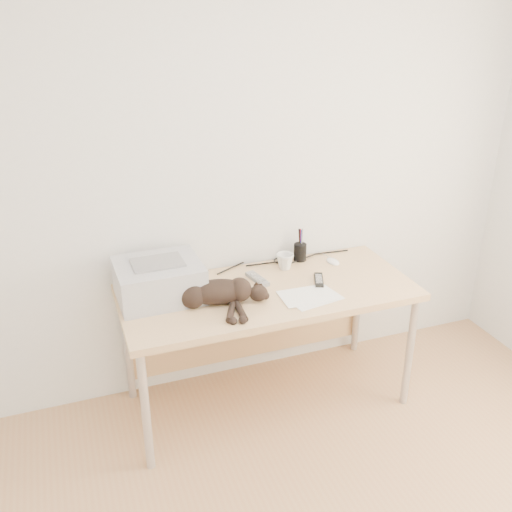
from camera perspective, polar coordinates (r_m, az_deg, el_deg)
name	(u,v)px	position (r m, az deg, el deg)	size (l,w,h in m)	color
wall_back	(246,172)	(3.21, -1.02, 8.39)	(3.50, 3.50, 0.00)	silver
desk	(262,303)	(3.24, 0.65, -4.77)	(1.60, 0.70, 0.74)	tan
printer	(159,280)	(3.03, -9.70, -2.38)	(0.45, 0.38, 0.21)	#A7A7AC
papers	(310,296)	(3.04, 5.39, -4.05)	(0.32, 0.24, 0.01)	white
cat	(214,294)	(2.94, -4.19, -3.78)	(0.61, 0.36, 0.14)	black
mug	(285,261)	(3.32, 2.91, -0.55)	(0.10, 0.10, 0.09)	silver
pen_cup	(300,252)	(3.43, 4.43, 0.43)	(0.08, 0.08, 0.20)	black
remote_grey	(257,279)	(3.19, 0.14, -2.31)	(0.05, 0.18, 0.02)	gray
remote_black	(319,280)	(3.20, 6.30, -2.43)	(0.05, 0.17, 0.02)	black
mouse	(333,260)	(3.44, 7.71, -0.39)	(0.06, 0.11, 0.03)	white
cable_tangle	(249,265)	(3.36, -0.67, -0.94)	(1.36, 0.09, 0.01)	black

